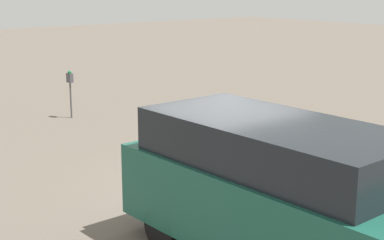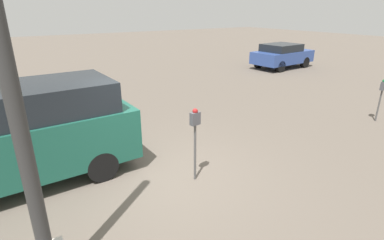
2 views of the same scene
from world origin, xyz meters
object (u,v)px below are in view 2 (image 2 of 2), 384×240
at_px(lamp_post, 27,162).
at_px(parked_van, 13,134).
at_px(car_distant, 282,55).
at_px(parking_meter_far, 382,91).
at_px(parking_meter_near, 195,128).

relative_size(lamp_post, parked_van, 1.13).
bearing_deg(car_distant, parked_van, -161.80).
relative_size(parking_meter_far, car_distant, 0.35).
relative_size(parking_meter_near, parking_meter_far, 1.16).
bearing_deg(car_distant, parking_meter_far, -123.90).
relative_size(parked_van, car_distant, 1.20).
bearing_deg(parked_van, lamp_post, 90.04).
bearing_deg(parking_meter_near, parking_meter_far, 170.94).
height_order(parking_meter_far, car_distant, car_distant).
height_order(parking_meter_near, parking_meter_far, parking_meter_near).
relative_size(parking_meter_near, car_distant, 0.40).
distance_m(parking_meter_far, parked_van, 10.07).
bearing_deg(parked_van, parking_meter_far, 166.72).
bearing_deg(parking_meter_near, car_distant, -152.88).
height_order(parking_meter_far, lamp_post, lamp_post).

